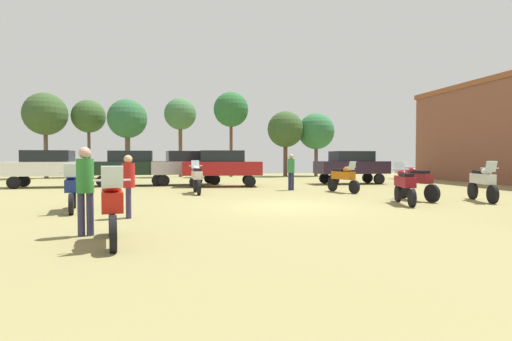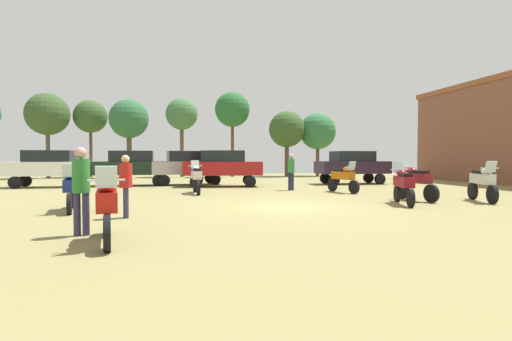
{
  "view_description": "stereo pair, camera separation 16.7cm",
  "coord_description": "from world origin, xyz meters",
  "px_view_note": "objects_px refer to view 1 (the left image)",
  "views": [
    {
      "loc": [
        -3.46,
        -12.35,
        1.63
      ],
      "look_at": [
        0.28,
        6.9,
        0.98
      ],
      "focal_mm": 27.28,
      "sensor_mm": 36.0,
      "label": 1
    },
    {
      "loc": [
        -3.29,
        -12.38,
        1.63
      ],
      "look_at": [
        0.28,
        6.9,
        0.98
      ],
      "focal_mm": 27.28,
      "sensor_mm": 36.0,
      "label": 2
    }
  ],
  "objects_px": {
    "tree_5": "(285,130)",
    "motorcycle_3": "(72,188)",
    "person_2": "(85,184)",
    "tree_3": "(316,131)",
    "motorcycle_5": "(343,177)",
    "tree_8": "(45,114)",
    "tree_6": "(180,115)",
    "car_4": "(351,165)",
    "car_5": "(188,165)",
    "car_1": "(131,165)",
    "car_2": "(49,166)",
    "person_3": "(291,169)",
    "person_1": "(128,181)",
    "tree_1": "(89,117)",
    "motorcycle_7": "(112,205)",
    "motorcycle_6": "(197,177)",
    "motorcycle_8": "(483,182)",
    "tree_7": "(231,110)",
    "motorcycle_2": "(404,184)",
    "car_3": "(223,166)",
    "tree_4": "(127,119)",
    "motorcycle_1": "(416,181)"
  },
  "relations": [
    {
      "from": "tree_1",
      "to": "tree_8",
      "type": "relative_size",
      "value": 0.96
    },
    {
      "from": "tree_5",
      "to": "tree_7",
      "type": "height_order",
      "value": "tree_7"
    },
    {
      "from": "person_3",
      "to": "tree_5",
      "type": "height_order",
      "value": "tree_5"
    },
    {
      "from": "tree_5",
      "to": "tree_6",
      "type": "distance_m",
      "value": 8.99
    },
    {
      "from": "car_4",
      "to": "car_5",
      "type": "distance_m",
      "value": 9.94
    },
    {
      "from": "car_3",
      "to": "person_2",
      "type": "relative_size",
      "value": 2.43
    },
    {
      "from": "person_2",
      "to": "tree_7",
      "type": "distance_m",
      "value": 25.14
    },
    {
      "from": "person_1",
      "to": "car_2",
      "type": "bearing_deg",
      "value": -161.78
    },
    {
      "from": "car_5",
      "to": "motorcycle_6",
      "type": "bearing_deg",
      "value": 174.99
    },
    {
      "from": "motorcycle_2",
      "to": "motorcycle_3",
      "type": "distance_m",
      "value": 10.78
    },
    {
      "from": "motorcycle_5",
      "to": "car_5",
      "type": "distance_m",
      "value": 9.6
    },
    {
      "from": "motorcycle_3",
      "to": "tree_5",
      "type": "xyz_separation_m",
      "value": [
        12.07,
        20.02,
        3.31
      ]
    },
    {
      "from": "car_2",
      "to": "car_3",
      "type": "height_order",
      "value": "same"
    },
    {
      "from": "motorcycle_6",
      "to": "motorcycle_2",
      "type": "bearing_deg",
      "value": -42.01
    },
    {
      "from": "tree_8",
      "to": "motorcycle_8",
      "type": "bearing_deg",
      "value": -43.9
    },
    {
      "from": "motorcycle_2",
      "to": "tree_4",
      "type": "distance_m",
      "value": 23.56
    },
    {
      "from": "motorcycle_2",
      "to": "motorcycle_8",
      "type": "xyz_separation_m",
      "value": [
        3.29,
        0.21,
        0.02
      ]
    },
    {
      "from": "car_1",
      "to": "car_4",
      "type": "distance_m",
      "value": 13.1
    },
    {
      "from": "car_1",
      "to": "car_2",
      "type": "relative_size",
      "value": 1.0
    },
    {
      "from": "motorcycle_1",
      "to": "car_1",
      "type": "height_order",
      "value": "car_1"
    },
    {
      "from": "motorcycle_8",
      "to": "tree_7",
      "type": "relative_size",
      "value": 0.29
    },
    {
      "from": "motorcycle_3",
      "to": "person_3",
      "type": "bearing_deg",
      "value": -156.55
    },
    {
      "from": "tree_5",
      "to": "motorcycle_3",
      "type": "bearing_deg",
      "value": -121.09
    },
    {
      "from": "car_4",
      "to": "tree_3",
      "type": "bearing_deg",
      "value": -8.86
    },
    {
      "from": "car_3",
      "to": "tree_6",
      "type": "height_order",
      "value": "tree_6"
    },
    {
      "from": "car_5",
      "to": "tree_5",
      "type": "height_order",
      "value": "tree_5"
    },
    {
      "from": "tree_7",
      "to": "motorcycle_1",
      "type": "bearing_deg",
      "value": -76.78
    },
    {
      "from": "person_2",
      "to": "tree_3",
      "type": "bearing_deg",
      "value": -123.11
    },
    {
      "from": "motorcycle_2",
      "to": "person_2",
      "type": "bearing_deg",
      "value": -142.7
    },
    {
      "from": "motorcycle_7",
      "to": "car_4",
      "type": "xyz_separation_m",
      "value": [
        11.54,
        14.62,
        0.45
      ]
    },
    {
      "from": "tree_4",
      "to": "tree_8",
      "type": "xyz_separation_m",
      "value": [
        -6.14,
        0.49,
        0.32
      ]
    },
    {
      "from": "motorcycle_1",
      "to": "tree_7",
      "type": "bearing_deg",
      "value": 93.87
    },
    {
      "from": "person_1",
      "to": "tree_1",
      "type": "height_order",
      "value": "tree_1"
    },
    {
      "from": "person_1",
      "to": "person_3",
      "type": "relative_size",
      "value": 0.94
    },
    {
      "from": "tree_3",
      "to": "tree_8",
      "type": "xyz_separation_m",
      "value": [
        -21.98,
        0.16,
        1.05
      ]
    },
    {
      "from": "tree_6",
      "to": "car_4",
      "type": "bearing_deg",
      "value": -46.26
    },
    {
      "from": "tree_7",
      "to": "motorcycle_6",
      "type": "bearing_deg",
      "value": -103.07
    },
    {
      "from": "person_3",
      "to": "tree_1",
      "type": "xyz_separation_m",
      "value": [
        -12.73,
        15.5,
        3.91
      ]
    },
    {
      "from": "motorcycle_2",
      "to": "motorcycle_6",
      "type": "xyz_separation_m",
      "value": [
        -6.88,
        5.37,
        0.02
      ]
    },
    {
      "from": "motorcycle_7",
      "to": "tree_4",
      "type": "distance_m",
      "value": 25.08
    },
    {
      "from": "motorcycle_5",
      "to": "tree_8",
      "type": "distance_m",
      "value": 24.14
    },
    {
      "from": "tree_1",
      "to": "tree_6",
      "type": "distance_m",
      "value": 7.44
    },
    {
      "from": "motorcycle_5",
      "to": "tree_1",
      "type": "xyz_separation_m",
      "value": [
        -14.76,
        17.14,
        4.25
      ]
    },
    {
      "from": "tree_7",
      "to": "tree_8",
      "type": "xyz_separation_m",
      "value": [
        -14.44,
        0.28,
        -0.65
      ]
    },
    {
      "from": "car_3",
      "to": "person_1",
      "type": "distance_m",
      "value": 11.43
    },
    {
      "from": "car_1",
      "to": "car_5",
      "type": "xyz_separation_m",
      "value": [
        3.19,
        0.15,
        0.0
      ]
    },
    {
      "from": "motorcycle_2",
      "to": "person_1",
      "type": "distance_m",
      "value": 9.07
    },
    {
      "from": "motorcycle_5",
      "to": "tree_4",
      "type": "distance_m",
      "value": 19.64
    },
    {
      "from": "tree_1",
      "to": "tree_4",
      "type": "distance_m",
      "value": 3.7
    },
    {
      "from": "tree_3",
      "to": "tree_6",
      "type": "distance_m",
      "value": 11.8
    }
  ]
}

